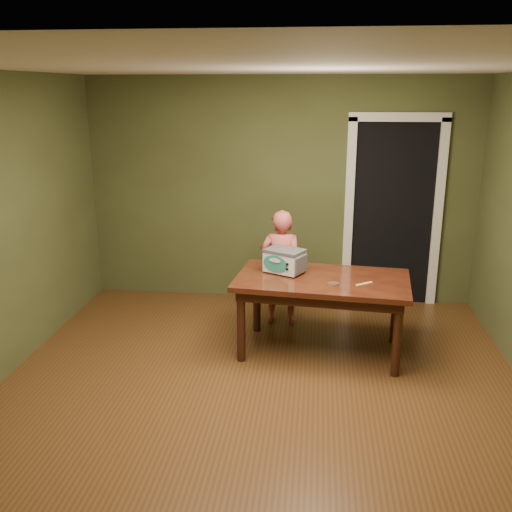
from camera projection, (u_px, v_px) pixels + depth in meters
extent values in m
plane|color=brown|center=(257.00, 404.00, 4.61)|extent=(5.00, 5.00, 0.00)
cube|color=#4B552D|center=(280.00, 191.00, 6.62)|extent=(4.50, 0.02, 2.60)
cube|color=#4B552D|center=(175.00, 456.00, 1.86)|extent=(4.50, 0.02, 2.60)
cube|color=white|center=(257.00, 65.00, 3.87)|extent=(4.50, 5.00, 0.02)
cube|color=black|center=(389.00, 210.00, 6.85)|extent=(0.90, 0.60, 2.10)
cube|color=black|center=(393.00, 215.00, 6.55)|extent=(0.90, 0.02, 2.10)
cube|color=white|center=(349.00, 214.00, 6.58)|extent=(0.10, 0.06, 2.20)
cube|color=white|center=(437.00, 216.00, 6.48)|extent=(0.10, 0.06, 2.20)
cube|color=white|center=(400.00, 117.00, 6.22)|extent=(1.10, 0.06, 0.10)
cube|color=black|center=(322.00, 280.00, 5.33)|extent=(1.68, 1.06, 0.05)
cube|color=black|center=(322.00, 288.00, 5.35)|extent=(1.55, 0.93, 0.10)
cylinder|color=black|center=(241.00, 326.00, 5.25)|extent=(0.08, 0.08, 0.70)
cylinder|color=black|center=(257.00, 299.00, 5.90)|extent=(0.08, 0.08, 0.70)
cylinder|color=black|center=(397.00, 339.00, 4.97)|extent=(0.08, 0.08, 0.70)
cylinder|color=black|center=(395.00, 310.00, 5.62)|extent=(0.08, 0.08, 0.70)
cylinder|color=#4C4F54|center=(267.00, 272.00, 5.48)|extent=(0.02, 0.02, 0.01)
cylinder|color=#4C4F54|center=(277.00, 267.00, 5.63)|extent=(0.02, 0.02, 0.01)
cylinder|color=#4C4F54|center=(293.00, 277.00, 5.32)|extent=(0.02, 0.02, 0.01)
cylinder|color=#4C4F54|center=(302.00, 272.00, 5.47)|extent=(0.02, 0.02, 0.01)
cube|color=white|center=(285.00, 261.00, 5.45)|extent=(0.42, 0.38, 0.20)
cube|color=#4C4F54|center=(285.00, 251.00, 5.42)|extent=(0.43, 0.38, 0.03)
cube|color=#4C4F54|center=(269.00, 258.00, 5.54)|extent=(0.12, 0.20, 0.15)
cube|color=#4C4F54|center=(301.00, 264.00, 5.35)|extent=(0.12, 0.20, 0.15)
ellipsoid|color=teal|center=(275.00, 264.00, 5.36)|extent=(0.24, 0.13, 0.16)
cylinder|color=black|center=(287.00, 264.00, 5.28)|extent=(0.03, 0.02, 0.02)
cylinder|color=black|center=(287.00, 269.00, 5.30)|extent=(0.02, 0.02, 0.02)
cylinder|color=silver|center=(333.00, 284.00, 5.12)|extent=(0.10, 0.10, 0.02)
cylinder|color=#502E1A|center=(333.00, 283.00, 5.12)|extent=(0.09, 0.09, 0.01)
cube|color=#EEDE67|center=(364.00, 284.00, 5.15)|extent=(0.16, 0.13, 0.01)
imported|color=#D85B58|center=(281.00, 267.00, 6.05)|extent=(0.48, 0.33, 1.24)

